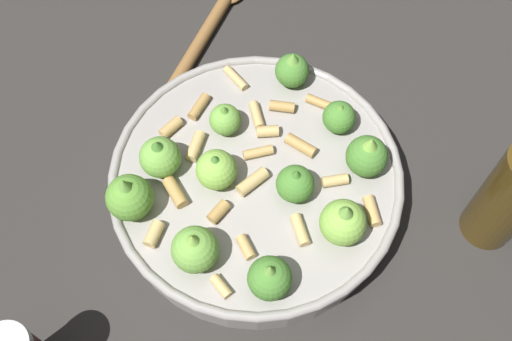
{
  "coord_description": "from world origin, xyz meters",
  "views": [
    {
      "loc": [
        0.24,
        -0.16,
        0.6
      ],
      "look_at": [
        0.0,
        0.0,
        0.06
      ],
      "focal_mm": 43.63,
      "sensor_mm": 36.0,
      "label": 1
    }
  ],
  "objects": [
    {
      "name": "olive_oil_bottle",
      "position": [
        0.16,
        0.18,
        0.08
      ],
      "size": [
        0.05,
        0.05,
        0.19
      ],
      "color": "#4C3814",
      "rests_on": "ground"
    },
    {
      "name": "ground_plane",
      "position": [
        0.0,
        0.0,
        0.0
      ],
      "size": [
        2.4,
        2.4,
        0.0
      ],
      "primitive_type": "plane",
      "color": "#2D2B28"
    },
    {
      "name": "wooden_spoon",
      "position": [
        -0.22,
        0.08,
        0.01
      ],
      "size": [
        0.13,
        0.19,
        0.02
      ],
      "color": "olive",
      "rests_on": "ground"
    },
    {
      "name": "cooking_pan",
      "position": [
        0.0,
        -0.0,
        0.03
      ],
      "size": [
        0.3,
        0.3,
        0.11
      ],
      "color": "#9E9993",
      "rests_on": "ground"
    }
  ]
}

